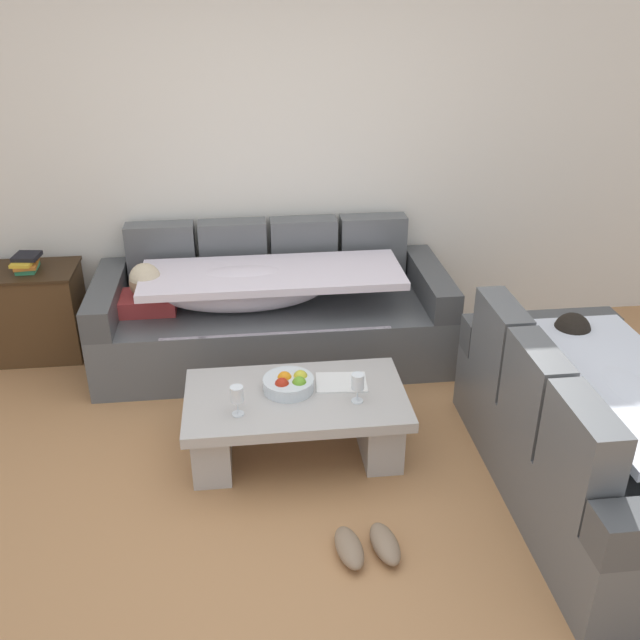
{
  "coord_description": "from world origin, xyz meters",
  "views": [
    {
      "loc": [
        -0.24,
        -2.7,
        2.45
      ],
      "look_at": [
        0.2,
        1.05,
        0.55
      ],
      "focal_mm": 39.39,
      "sensor_mm": 36.0,
      "label": 1
    }
  ],
  "objects": [
    {
      "name": "wine_glass_near_right",
      "position": [
        0.32,
        0.41,
        0.5
      ],
      "size": [
        0.07,
        0.07,
        0.17
      ],
      "color": "silver",
      "rests_on": "coffee_table"
    },
    {
      "name": "couch_along_wall",
      "position": [
        -0.1,
        1.62,
        0.33
      ],
      "size": [
        2.35,
        0.92,
        0.88
      ],
      "color": "#55575A",
      "rests_on": "ground_plane"
    },
    {
      "name": "back_wall",
      "position": [
        0.0,
        2.15,
        1.35
      ],
      "size": [
        9.0,
        0.1,
        2.7
      ],
      "primitive_type": "cube",
      "color": "silver",
      "rests_on": "ground_plane"
    },
    {
      "name": "couch_near_window",
      "position": [
        1.46,
        -0.0,
        0.33
      ],
      "size": [
        0.92,
        1.81,
        0.88
      ],
      "rotation": [
        0.0,
        0.0,
        1.57
      ],
      "color": "#55575A",
      "rests_on": "ground_plane"
    },
    {
      "name": "book_stack_on_cabinet",
      "position": [
        -1.68,
        1.85,
        0.69
      ],
      "size": [
        0.18,
        0.23,
        0.11
      ],
      "color": "#338C59",
      "rests_on": "side_cabinet"
    },
    {
      "name": "wine_glass_near_left",
      "position": [
        -0.31,
        0.36,
        0.5
      ],
      "size": [
        0.07,
        0.07,
        0.17
      ],
      "color": "silver",
      "rests_on": "coffee_table"
    },
    {
      "name": "ground_plane",
      "position": [
        0.0,
        0.0,
        0.0
      ],
      "size": [
        14.0,
        14.0,
        0.0
      ],
      "primitive_type": "plane",
      "color": "#B27C4C"
    },
    {
      "name": "open_magazine",
      "position": [
        0.26,
        0.6,
        0.39
      ],
      "size": [
        0.3,
        0.23,
        0.01
      ],
      "primitive_type": "cube",
      "rotation": [
        0.0,
        0.0,
        -0.08
      ],
      "color": "white",
      "rests_on": "coffee_table"
    },
    {
      "name": "coffee_table",
      "position": [
        -0.0,
        0.51,
        0.24
      ],
      "size": [
        1.2,
        0.68,
        0.38
      ],
      "color": "#B1ADA7",
      "rests_on": "ground_plane"
    },
    {
      "name": "pair_of_shoes",
      "position": [
        0.26,
        -0.3,
        0.04
      ],
      "size": [
        0.33,
        0.29,
        0.09
      ],
      "color": "#8C7259",
      "rests_on": "ground_plane"
    },
    {
      "name": "side_cabinet",
      "position": [
        -1.73,
        1.85,
        0.32
      ],
      "size": [
        0.72,
        0.44,
        0.64
      ],
      "color": "#493019",
      "rests_on": "ground_plane"
    },
    {
      "name": "fruit_bowl",
      "position": [
        -0.03,
        0.56,
        0.42
      ],
      "size": [
        0.28,
        0.28,
        0.1
      ],
      "color": "silver",
      "rests_on": "coffee_table"
    }
  ]
}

